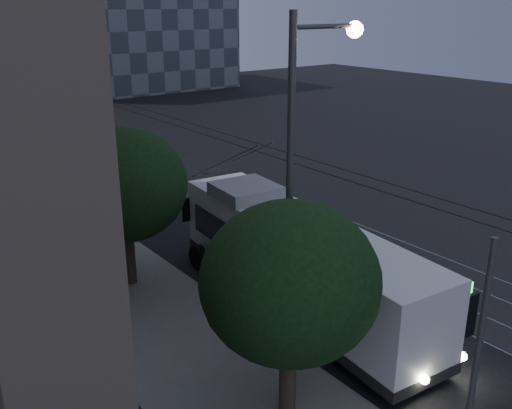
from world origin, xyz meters
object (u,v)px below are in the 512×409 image
Objects in this scene: pickup_silver at (124,194)px; car_white_b at (55,152)px; streetlamp_far at (16,76)px; car_white_a at (82,174)px; trolleybus at (295,259)px; car_white_c at (52,146)px; streetlamp_near at (302,171)px; car_white_d at (14,126)px.

pickup_silver is 11.85m from car_white_b.
car_white_b is 6.34m from streetlamp_far.
trolleybus is at bearing -64.84° from car_white_a.
car_white_b is at bearing -118.51° from car_white_c.
car_white_a is at bearing 85.31° from streetlamp_near.
car_white_a is (-0.32, 5.03, -0.01)m from pickup_silver.
pickup_silver reaches higher than car_white_a.
streetlamp_near is at bearing -71.87° from car_white_a.
streetlamp_far is at bearing -147.52° from car_white_c.
trolleybus is at bearing -109.07° from car_white_b.
streetlamp_far reaches higher than streetlamp_near.
streetlamp_near is (-1.74, -21.22, 5.36)m from car_white_a.
car_white_b is 28.67m from streetlamp_near.
pickup_silver is (-0.43, 13.19, -1.00)m from trolleybus.
streetlamp_far reaches higher than pickup_silver.
car_white_b is (0.40, 11.85, -0.14)m from pickup_silver.
car_white_c is at bearing -92.81° from car_white_d.
car_white_b is 1.24m from car_white_c.
car_white_a is at bearing 89.35° from pickup_silver.
streetlamp_near reaches higher than car_white_d.
trolleybus is 1.25× the size of streetlamp_far.
car_white_c is (0.23, 1.21, 0.16)m from car_white_b.
car_white_a is at bearing -114.35° from car_white_c.
streetlamp_near reaches higher than car_white_c.
car_white_b is at bearing 95.67° from trolleybus.
streetlamp_far is (-2.42, -1.97, 5.51)m from car_white_b.
car_white_c is 9.37m from car_white_d.
car_white_d is at bearing 95.27° from trolleybus.
streetlamp_far is (-2.65, -3.18, 5.35)m from car_white_c.
streetlamp_far is (0.03, 26.06, 0.03)m from streetlamp_near.
car_white_b is (0.71, 6.81, -0.13)m from car_white_a.
pickup_silver is 0.53× the size of streetlamp_near.
streetlamp_near is at bearing -124.06° from trolleybus.
streetlamp_near is (-2.48, -3.00, 4.35)m from trolleybus.
car_white_d reaches higher than car_white_b.
trolleybus is 13.23m from pickup_silver.
car_white_d is (0.63, 22.42, -0.11)m from pickup_silver.
car_white_c is 6.77m from streetlamp_far.
car_white_c is at bearing 106.11° from car_white_a.
car_white_d is (0.23, 10.58, 0.02)m from car_white_b.
streetlamp_near is 1.00× the size of streetlamp_far.
car_white_a is at bearing 97.93° from trolleybus.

